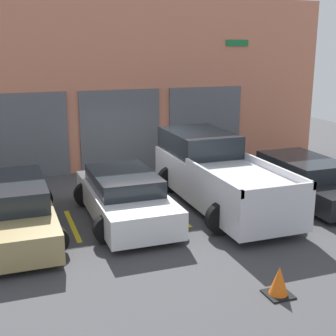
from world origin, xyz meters
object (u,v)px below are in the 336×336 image
Objects in this scene: sedan_side at (13,209)px; sedan_white at (125,197)px; van_right at (303,178)px; pickup_truck at (216,174)px; traffic_cone at (279,282)px.

sedan_white is at bearing -0.18° from sedan_side.
sedan_white is at bearing -179.93° from van_right.
pickup_truck is 5.04m from traffic_cone.
sedan_side is 8.70× the size of traffic_cone.
sedan_side reaches higher than sedan_white.
traffic_cone is at bearing -47.28° from sedan_side.
sedan_white reaches higher than traffic_cone.
traffic_cone is (-1.11, -4.88, -0.61)m from pickup_truck.
sedan_white is at bearing 108.89° from traffic_cone.
sedan_white is 4.88m from traffic_cone.
pickup_truck is at bearing 2.81° from sedan_side.
van_right is at bearing -0.02° from sedan_side.
sedan_white is 7.78× the size of traffic_cone.
van_right is at bearing 50.56° from traffic_cone.
pickup_truck is 5.38m from sedan_side.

